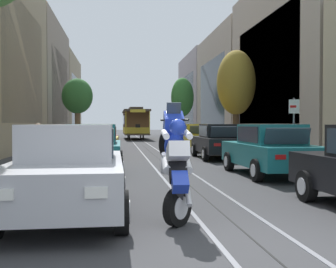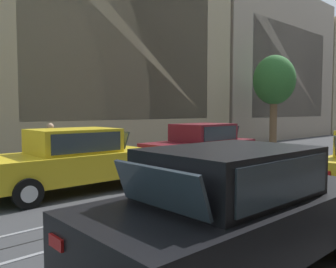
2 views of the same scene
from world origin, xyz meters
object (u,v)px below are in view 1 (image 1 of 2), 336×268
parked_car_black_mid_right (219,141)px  street_tree_kerb_right_mid (182,98)px  parked_car_teal_second_left (92,148)px  parked_car_yellow_mid_left (98,141)px  parked_car_teal_second_right (269,150)px  street_tree_kerb_left_second (77,97)px  street_sign_post (294,125)px  motorcycle_with_rider (176,159)px  parked_car_white_fifth_right (182,135)px  pedestrian_on_left_pavement (38,138)px  cable_car_trolley (135,123)px  parked_car_maroon_fourth_left (101,138)px  pedestrian_on_right_pavement (235,133)px  parked_car_silver_near_left (70,169)px  parked_car_yellow_fourth_right (196,137)px  street_tree_kerb_right_second (236,83)px

parked_car_black_mid_right → street_tree_kerb_right_mid: bearing=85.1°
parked_car_teal_second_left → parked_car_yellow_mid_left: same height
parked_car_teal_second_right → street_tree_kerb_right_mid: street_tree_kerb_right_mid is taller
parked_car_teal_second_left → street_tree_kerb_left_second: 19.10m
street_sign_post → parked_car_yellow_mid_left: bearing=142.8°
parked_car_teal_second_left → street_tree_kerb_right_mid: 28.74m
motorcycle_with_rider → parked_car_white_fifth_right: bearing=80.8°
parked_car_teal_second_left → pedestrian_on_left_pavement: (-2.84, 6.07, 0.13)m
parked_car_black_mid_right → cable_car_trolley: (-2.74, 25.04, 0.86)m
parked_car_yellow_mid_left → parked_car_maroon_fourth_left: same height
pedestrian_on_right_pavement → street_sign_post: 14.74m
street_tree_kerb_left_second → pedestrian_on_right_pavement: street_tree_kerb_left_second is taller
parked_car_silver_near_left → street_sign_post: size_ratio=1.75×
parked_car_yellow_fourth_right → cable_car_trolley: bearing=98.2°
parked_car_teal_second_right → motorcycle_with_rider: 6.66m
parked_car_black_mid_right → pedestrian_on_right_pavement: 10.50m
parked_car_yellow_fourth_right → street_tree_kerb_left_second: bearing=133.2°
cable_car_trolley → motorcycle_with_rider: bearing=-91.4°
street_tree_kerb_left_second → cable_car_trolley: size_ratio=0.56×
parked_car_yellow_mid_left → pedestrian_on_right_pavement: pedestrian_on_right_pavement is taller
parked_car_yellow_fourth_right → pedestrian_on_right_pavement: (3.60, 4.11, 0.17)m
parked_car_teal_second_right → street_sign_post: (1.41, 1.39, 0.76)m
parked_car_silver_near_left → parked_car_maroon_fourth_left: bearing=90.4°
parked_car_white_fifth_right → pedestrian_on_right_pavement: size_ratio=2.57×
parked_car_maroon_fourth_left → parked_car_teal_second_right: (5.60, -11.69, 0.00)m
parked_car_black_mid_right → street_sign_post: (1.47, -4.73, 0.76)m
street_tree_kerb_right_second → pedestrian_on_left_pavement: size_ratio=3.66×
parked_car_white_fifth_right → street_tree_kerb_right_second: size_ratio=0.73×
parked_car_maroon_fourth_left → pedestrian_on_left_pavement: 5.06m
parked_car_silver_near_left → parked_car_teal_second_right: 7.27m
parked_car_teal_second_right → street_tree_kerb_right_second: (2.42, 11.73, 3.22)m
pedestrian_on_left_pavement → parked_car_yellow_mid_left: bearing=-15.1°
parked_car_yellow_fourth_right → street_sign_post: bearing=-82.3°
parked_car_yellow_mid_left → parked_car_white_fifth_right: bearing=62.9°
parked_car_white_fifth_right → street_tree_kerb_right_mid: size_ratio=0.70×
parked_car_black_mid_right → street_tree_kerb_left_second: (-7.68, 13.97, 2.87)m
parked_car_maroon_fourth_left → street_sign_post: (7.02, -10.30, 0.76)m
parked_car_yellow_fourth_right → parked_car_white_fifth_right: (0.05, 5.72, 0.00)m
parked_car_yellow_fourth_right → street_tree_kerb_right_second: street_tree_kerb_right_second is taller
parked_car_silver_near_left → street_sign_post: (6.89, 6.18, 0.76)m
parked_car_silver_near_left → parked_car_teal_second_left: bearing=89.9°
parked_car_silver_near_left → street_tree_kerb_right_second: street_tree_kerb_right_second is taller
street_tree_kerb_right_mid → pedestrian_on_right_pavement: size_ratio=3.65×
street_tree_kerb_right_mid → motorcycle_with_rider: bearing=-99.3°
parked_car_teal_second_right → street_tree_kerb_right_second: size_ratio=0.73×
street_sign_post → parked_car_yellow_fourth_right: bearing=97.7°
parked_car_white_fifth_right → street_tree_kerb_right_mid: bearing=80.6°
parked_car_silver_near_left → parked_car_black_mid_right: (5.42, 10.90, 0.00)m
parked_car_teal_second_right → parked_car_black_mid_right: same height
parked_car_teal_second_left → parked_car_maroon_fourth_left: bearing=90.8°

